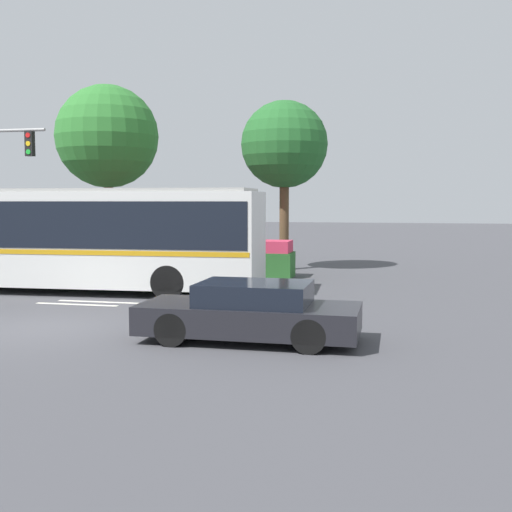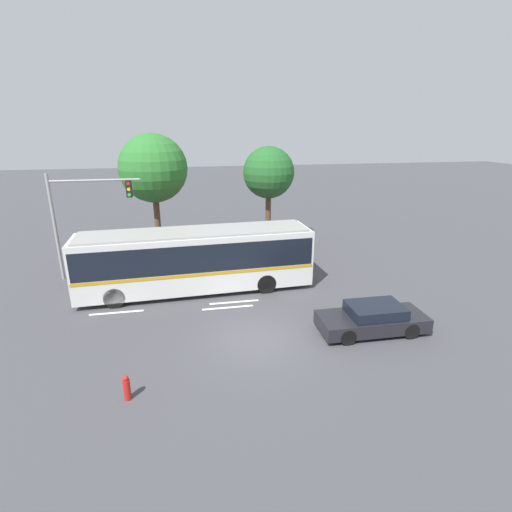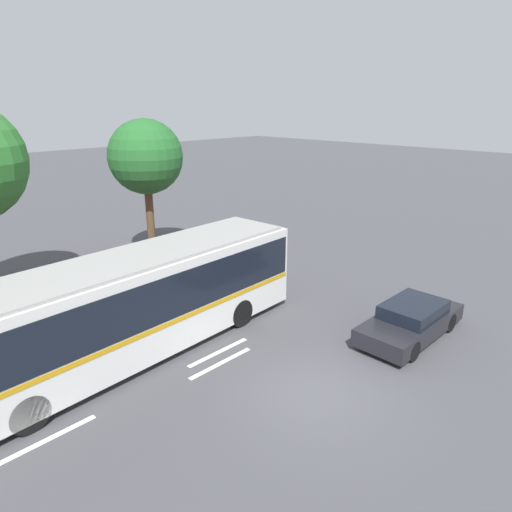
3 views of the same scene
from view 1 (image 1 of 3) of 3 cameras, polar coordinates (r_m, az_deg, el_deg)
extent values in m
plane|color=#444449|center=(14.89, -18.86, -6.18)|extent=(140.00, 140.00, 0.00)
cube|color=silver|center=(20.30, -16.24, 1.60)|extent=(11.80, 3.10, 2.85)
cube|color=black|center=(20.28, -16.27, 2.88)|extent=(11.57, 3.13, 1.37)
cube|color=#C68C14|center=(20.32, -16.21, 0.63)|extent=(11.69, 3.13, 0.14)
cube|color=#959592|center=(20.27, -16.34, 5.77)|extent=(11.33, 2.87, 0.10)
cylinder|color=black|center=(18.10, -8.01, -2.40)|extent=(1.01, 0.35, 1.00)
cylinder|color=black|center=(20.25, -6.06, -1.58)|extent=(1.01, 0.35, 1.00)
cube|color=black|center=(12.67, -0.63, -5.70)|extent=(4.44, 1.83, 0.57)
cube|color=black|center=(12.56, -0.14, -3.44)|extent=(2.23, 1.60, 0.45)
cylinder|color=black|center=(12.35, -7.72, -6.66)|extent=(0.67, 0.23, 0.66)
cylinder|color=black|center=(13.81, -5.43, -5.40)|extent=(0.67, 0.23, 0.66)
cylinder|color=black|center=(11.70, 4.85, -7.30)|extent=(0.67, 0.23, 0.66)
cylinder|color=black|center=(13.22, 5.80, -5.86)|extent=(0.67, 0.23, 0.66)
cube|color=black|center=(24.61, -19.95, 9.61)|extent=(0.30, 0.22, 0.90)
cylinder|color=red|center=(24.53, -20.13, 10.33)|extent=(0.18, 0.02, 0.18)
cylinder|color=yellow|center=(24.51, -20.11, 9.63)|extent=(0.18, 0.02, 0.18)
cylinder|color=green|center=(24.48, -20.08, 8.93)|extent=(0.18, 0.02, 0.18)
cube|color=#286028|center=(24.14, -7.20, -0.61)|extent=(8.98, 1.27, 0.93)
cube|color=#CC3351|center=(24.09, -7.22, 1.01)|extent=(8.80, 1.21, 0.43)
cylinder|color=brown|center=(27.67, -13.27, 3.20)|extent=(0.40, 0.40, 4.00)
sphere|color=#2D752D|center=(27.79, -13.43, 10.57)|extent=(4.36, 4.36, 4.36)
cylinder|color=brown|center=(25.57, 2.58, 3.02)|extent=(0.38, 0.38, 3.85)
sphere|color=#236028|center=(25.66, 2.61, 10.15)|extent=(3.52, 3.52, 3.52)
cube|color=silver|center=(17.80, -16.06, -4.28)|extent=(2.40, 0.16, 0.01)
cube|color=silver|center=(18.10, -14.21, -4.08)|extent=(2.40, 0.16, 0.01)
camera|label=2|loc=(11.50, -85.95, 28.02)|focal=27.10mm
camera|label=3|loc=(18.11, -58.28, 17.92)|focal=32.10mm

